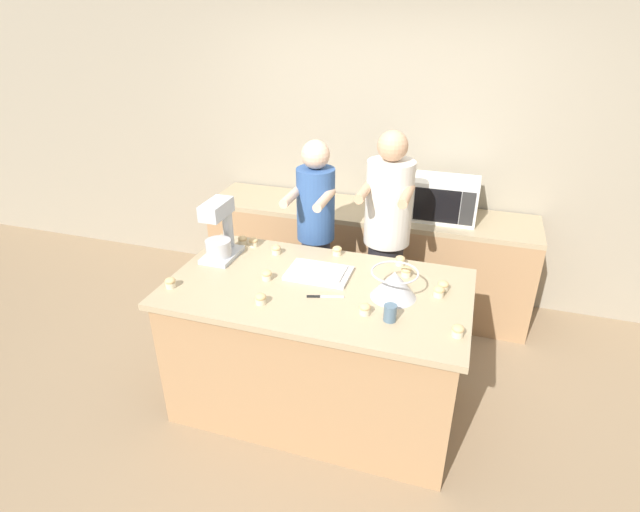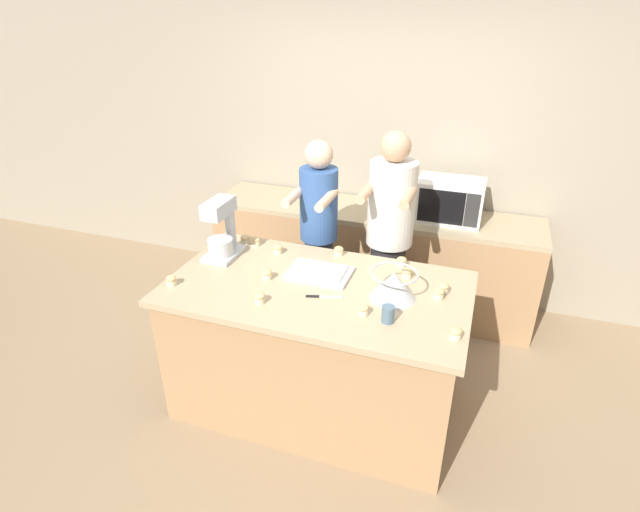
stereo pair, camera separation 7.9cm
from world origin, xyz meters
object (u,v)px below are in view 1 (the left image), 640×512
object	(u,v)px
cupcake_5	(400,260)
cupcake_9	(267,275)
drinking_glass	(390,313)
cupcake_7	(253,242)
microwave_oven	(445,199)
cupcake_4	(337,251)
person_right	(386,243)
cupcake_12	(276,250)
stand_mixer	(220,233)
person_left	(316,239)
cupcake_0	(406,272)
cupcake_2	(458,331)
cupcake_3	(243,240)
mixing_bowl	(394,283)
cupcake_8	(439,291)
cupcake_1	(261,299)
baking_tray	(319,272)
cupcake_10	(170,283)
knife	(323,297)
cupcake_6	(443,286)
cupcake_11	(365,309)

from	to	relation	value
cupcake_5	cupcake_9	size ratio (longest dim) A/B	1.00
drinking_glass	cupcake_7	size ratio (longest dim) A/B	1.47
microwave_oven	cupcake_4	xyz separation A→B (m)	(-0.62, -0.97, -0.10)
person_right	cupcake_12	size ratio (longest dim) A/B	26.51
stand_mixer	cupcake_7	distance (m)	0.29
person_left	cupcake_0	bearing A→B (deg)	-31.69
cupcake_2	cupcake_3	bearing A→B (deg)	156.83
mixing_bowl	cupcake_8	bearing A→B (deg)	18.60
cupcake_2	cupcake_7	bearing A→B (deg)	155.74
cupcake_4	cupcake_12	xyz separation A→B (m)	(-0.40, -0.11, 0.00)
cupcake_1	cupcake_2	distance (m)	1.10
mixing_bowl	baking_tray	bearing A→B (deg)	166.98
cupcake_1	cupcake_9	bearing A→B (deg)	105.88
person_right	cupcake_2	distance (m)	1.16
cupcake_7	cupcake_10	distance (m)	0.72
cupcake_1	cupcake_5	world-z (taller)	same
cupcake_1	drinking_glass	bearing A→B (deg)	4.48
mixing_bowl	baking_tray	world-z (taller)	mixing_bowl
baking_tray	cupcake_0	distance (m)	0.55
stand_mixer	cupcake_12	xyz separation A→B (m)	(0.33, 0.15, -0.14)
person_left	microwave_oven	world-z (taller)	person_left
mixing_bowl	knife	xyz separation A→B (m)	(-0.39, -0.13, -0.09)
person_left	cupcake_2	bearing A→B (deg)	-42.52
knife	cupcake_9	world-z (taller)	cupcake_9
cupcake_9	cupcake_6	bearing A→B (deg)	10.51
person_left	knife	size ratio (longest dim) A/B	7.52
stand_mixer	cupcake_10	distance (m)	0.49
baking_tray	cupcake_8	distance (m)	0.75
microwave_oven	cupcake_8	distance (m)	1.31
person_left	cupcake_6	bearing A→B (deg)	-30.13
person_left	cupcake_12	bearing A→B (deg)	-109.03
cupcake_6	cupcake_10	size ratio (longest dim) A/B	1.00
person_right	baking_tray	xyz separation A→B (m)	(-0.31, -0.62, 0.03)
cupcake_6	cupcake_11	xyz separation A→B (m)	(-0.39, -0.38, 0.00)
stand_mixer	cupcake_12	distance (m)	0.39
cupcake_10	cupcake_12	bearing A→B (deg)	54.08
cupcake_7	cupcake_10	xyz separation A→B (m)	(-0.24, -0.67, 0.00)
cupcake_9	cupcake_10	bearing A→B (deg)	-153.19
baking_tray	cupcake_3	size ratio (longest dim) A/B	6.10
cupcake_4	stand_mixer	bearing A→B (deg)	-160.08
cupcake_9	cupcake_12	world-z (taller)	same
drinking_glass	knife	xyz separation A→B (m)	(-0.42, 0.12, -0.04)
cupcake_5	cupcake_4	bearing A→B (deg)	178.18
microwave_oven	drinking_glass	distance (m)	1.64
microwave_oven	cupcake_1	size ratio (longest dim) A/B	7.94
mixing_bowl	cupcake_11	size ratio (longest dim) A/B	4.25
stand_mixer	cupcake_9	distance (m)	0.48
knife	cupcake_0	world-z (taller)	cupcake_0
cupcake_3	cupcake_10	world-z (taller)	same
cupcake_8	cupcake_12	bearing A→B (deg)	168.78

